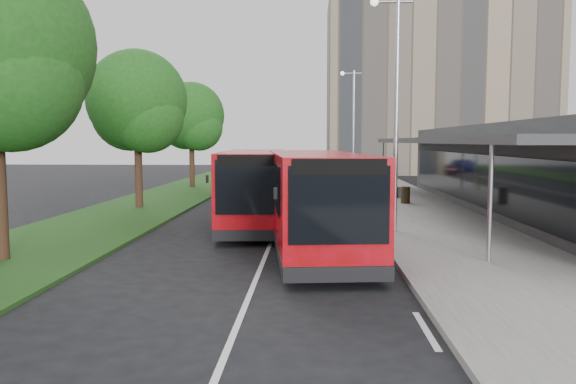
# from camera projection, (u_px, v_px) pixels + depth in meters

# --- Properties ---
(ground) EXTENTS (120.00, 120.00, 0.00)m
(ground) POSITION_uv_depth(u_px,v_px,m) (270.00, 244.00, 17.79)
(ground) COLOR black
(ground) RESTS_ON ground
(pavement) EXTENTS (5.00, 80.00, 0.15)m
(pavement) POSITION_uv_depth(u_px,v_px,m) (382.00, 189.00, 37.43)
(pavement) COLOR slate
(pavement) RESTS_ON ground
(grass_verge) EXTENTS (5.00, 80.00, 0.10)m
(grass_verge) POSITION_uv_depth(u_px,v_px,m) (189.00, 189.00, 37.99)
(grass_verge) COLOR #1E4115
(grass_verge) RESTS_ON ground
(lane_centre_line) EXTENTS (0.12, 70.00, 0.01)m
(lane_centre_line) POSITION_uv_depth(u_px,v_px,m) (289.00, 197.00, 32.72)
(lane_centre_line) COLOR silver
(lane_centre_line) RESTS_ON ground
(kerb_dashes) EXTENTS (0.12, 56.00, 0.01)m
(kerb_dashes) POSITION_uv_depth(u_px,v_px,m) (342.00, 191.00, 36.56)
(kerb_dashes) COLOR silver
(kerb_dashes) RESTS_ON ground
(office_block) EXTENTS (22.00, 12.00, 18.00)m
(office_block) POSITION_uv_depth(u_px,v_px,m) (435.00, 86.00, 58.18)
(office_block) COLOR gray
(office_block) RESTS_ON ground
(station_building) EXTENTS (7.70, 26.00, 4.00)m
(station_building) POSITION_uv_depth(u_px,v_px,m) (525.00, 169.00, 25.11)
(station_building) COLOR #2A2A2C
(station_building) RESTS_ON ground
(tree_mid) EXTENTS (4.73, 4.73, 7.60)m
(tree_mid) POSITION_uv_depth(u_px,v_px,m) (137.00, 107.00, 26.66)
(tree_mid) COLOR #331E14
(tree_mid) RESTS_ON ground
(tree_far) EXTENTS (4.57, 4.57, 7.32)m
(tree_far) POSITION_uv_depth(u_px,v_px,m) (191.00, 120.00, 38.62)
(tree_far) COLOR #331E14
(tree_far) RESTS_ON ground
(lamp_post_near) EXTENTS (1.44, 0.28, 8.00)m
(lamp_post_near) POSITION_uv_depth(u_px,v_px,m) (394.00, 99.00, 19.18)
(lamp_post_near) COLOR #999BA1
(lamp_post_near) RESTS_ON pavement
(lamp_post_far) EXTENTS (1.44, 0.28, 8.00)m
(lamp_post_far) POSITION_uv_depth(u_px,v_px,m) (352.00, 120.00, 39.08)
(lamp_post_far) COLOR #999BA1
(lamp_post_far) RESTS_ON pavement
(bus_main) EXTENTS (3.63, 10.50, 2.91)m
(bus_main) POSITION_uv_depth(u_px,v_px,m) (314.00, 199.00, 17.12)
(bus_main) COLOR red
(bus_main) RESTS_ON ground
(bus_second) EXTENTS (3.33, 10.32, 2.88)m
(bus_second) POSITION_uv_depth(u_px,v_px,m) (255.00, 187.00, 22.09)
(bus_second) COLOR red
(bus_second) RESTS_ON ground
(litter_bin) EXTENTS (0.46, 0.46, 0.83)m
(litter_bin) POSITION_uv_depth(u_px,v_px,m) (405.00, 195.00, 28.22)
(litter_bin) COLOR #322514
(litter_bin) RESTS_ON pavement
(bollard) EXTENTS (0.17, 0.17, 0.85)m
(bollard) POSITION_uv_depth(u_px,v_px,m) (367.00, 183.00, 36.22)
(bollard) COLOR yellow
(bollard) RESTS_ON pavement
(car_near) EXTENTS (1.89, 3.27, 1.05)m
(car_near) POSITION_uv_depth(u_px,v_px,m) (323.00, 169.00, 55.44)
(car_near) COLOR #5A0C18
(car_near) RESTS_ON ground
(car_far) EXTENTS (2.11, 4.22, 1.33)m
(car_far) POSITION_uv_depth(u_px,v_px,m) (294.00, 165.00, 60.57)
(car_far) COLOR navy
(car_far) RESTS_ON ground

